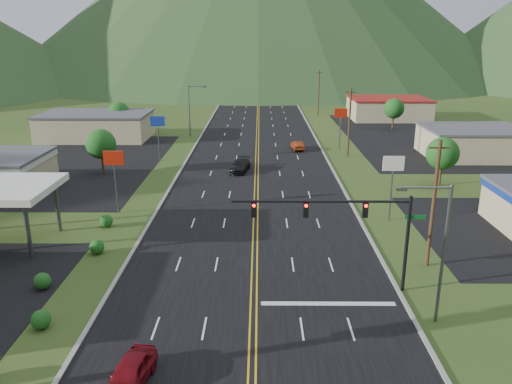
{
  "coord_description": "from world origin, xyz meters",
  "views": [
    {
      "loc": [
        0.38,
        -17.64,
        17.2
      ],
      "look_at": [
        0.08,
        22.75,
        4.5
      ],
      "focal_mm": 35.0,
      "sensor_mm": 36.0,
      "label": 1
    }
  ],
  "objects_px": {
    "streetlight_east": "(439,245)",
    "traffic_signal": "(350,219)",
    "car_red_near": "(130,374)",
    "car_dark_mid": "(240,166)",
    "car_red_far": "(297,146)",
    "streetlight_west": "(191,107)"
  },
  "relations": [
    {
      "from": "car_red_near",
      "to": "streetlight_east",
      "type": "bearing_deg",
      "value": 28.2
    },
    {
      "from": "traffic_signal",
      "to": "car_red_near",
      "type": "relative_size",
      "value": 3.02
    },
    {
      "from": "car_red_far",
      "to": "streetlight_west",
      "type": "bearing_deg",
      "value": -38.37
    },
    {
      "from": "streetlight_east",
      "to": "streetlight_west",
      "type": "height_order",
      "value": "same"
    },
    {
      "from": "traffic_signal",
      "to": "streetlight_west",
      "type": "bearing_deg",
      "value": 107.97
    },
    {
      "from": "car_red_near",
      "to": "car_red_far",
      "type": "height_order",
      "value": "car_red_near"
    },
    {
      "from": "traffic_signal",
      "to": "streetlight_east",
      "type": "distance_m",
      "value": 6.17
    },
    {
      "from": "car_red_near",
      "to": "traffic_signal",
      "type": "bearing_deg",
      "value": 47.34
    },
    {
      "from": "traffic_signal",
      "to": "streetlight_east",
      "type": "bearing_deg",
      "value": -40.39
    },
    {
      "from": "streetlight_east",
      "to": "car_red_near",
      "type": "height_order",
      "value": "streetlight_east"
    },
    {
      "from": "traffic_signal",
      "to": "car_red_near",
      "type": "xyz_separation_m",
      "value": [
        -12.69,
        -10.28,
        -4.59
      ]
    },
    {
      "from": "traffic_signal",
      "to": "car_red_far",
      "type": "height_order",
      "value": "traffic_signal"
    },
    {
      "from": "streetlight_east",
      "to": "car_red_near",
      "type": "xyz_separation_m",
      "value": [
        -17.38,
        -6.29,
        -4.44
      ]
    },
    {
      "from": "car_dark_mid",
      "to": "car_red_far",
      "type": "height_order",
      "value": "car_dark_mid"
    },
    {
      "from": "streetlight_west",
      "to": "car_red_far",
      "type": "xyz_separation_m",
      "value": [
        18.0,
        -10.74,
        -4.51
      ]
    },
    {
      "from": "traffic_signal",
      "to": "car_red_near",
      "type": "height_order",
      "value": "traffic_signal"
    },
    {
      "from": "car_red_near",
      "to": "car_red_far",
      "type": "xyz_separation_m",
      "value": [
        12.52,
        55.55,
        -0.07
      ]
    },
    {
      "from": "streetlight_east",
      "to": "car_red_near",
      "type": "bearing_deg",
      "value": -160.11
    },
    {
      "from": "car_red_far",
      "to": "car_dark_mid",
      "type": "bearing_deg",
      "value": 49.45
    },
    {
      "from": "streetlight_east",
      "to": "car_dark_mid",
      "type": "distance_m",
      "value": 38.78
    },
    {
      "from": "streetlight_east",
      "to": "traffic_signal",
      "type": "bearing_deg",
      "value": 139.61
    },
    {
      "from": "car_red_near",
      "to": "car_red_far",
      "type": "relative_size",
      "value": 1.07
    }
  ]
}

